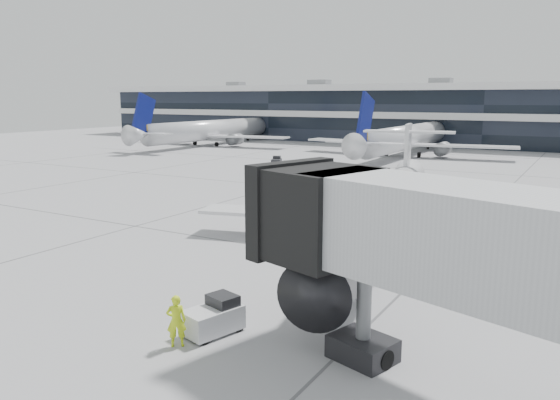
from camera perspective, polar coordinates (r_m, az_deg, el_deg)
The scene contains 9 objects.
ground at distance 32.83m, azimuth -2.39°, elevation -4.80°, with size 220.00×220.00×0.00m, color gray.
terminal at distance 110.03m, azimuth 21.45°, elevation 8.00°, with size 170.00×22.00×10.00m, color black.
bg_jet_left at distance 102.93m, azimuth -7.08°, elevation 5.72°, with size 32.00×40.00×9.60m, color silver, non-canonical shape.
bg_jet_center at distance 85.85m, azimuth 13.08°, elevation 4.55°, with size 32.00×40.00×9.60m, color silver, non-canonical shape.
regional_jet at distance 32.82m, azimuth 10.77°, elevation -0.86°, with size 23.28×29.01×6.73m.
ramp_worker at distance 20.15m, azimuth -10.79°, elevation -12.29°, with size 0.70×0.46×1.92m, color #D2F419.
baggage_tug at distance 21.12m, azimuth -6.90°, elevation -12.05°, with size 1.85×2.46×1.39m.
traffic_cone at distance 48.12m, azimuth 1.38°, elevation 0.56°, with size 0.47×0.47×0.63m.
far_tug at distance 71.00m, azimuth -0.36°, elevation 4.05°, with size 1.79×2.23×1.24m.
Camera 1 is at (17.07, -26.64, 8.76)m, focal length 35.00 mm.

